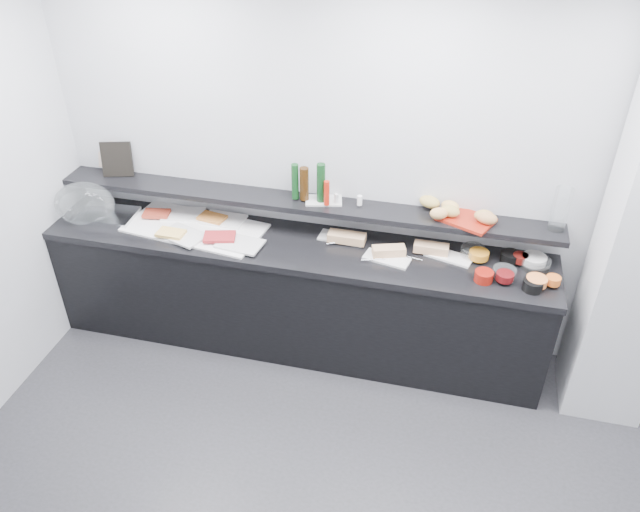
% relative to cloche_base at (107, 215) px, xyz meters
% --- Properties ---
extents(back_wall, '(5.00, 0.02, 2.70)m').
position_rel_cloche_base_xyz_m(back_wall, '(2.15, 0.29, 0.43)').
color(back_wall, '#B6B9BE').
rests_on(back_wall, ground).
extents(ceiling, '(5.00, 5.00, 0.00)m').
position_rel_cloche_base_xyz_m(ceiling, '(2.15, -1.71, 1.78)').
color(ceiling, white).
rests_on(ceiling, back_wall).
extents(buffet_cabinet, '(3.60, 0.60, 0.85)m').
position_rel_cloche_base_xyz_m(buffet_cabinet, '(1.45, -0.01, -0.50)').
color(buffet_cabinet, black).
rests_on(buffet_cabinet, ground).
extents(counter_top, '(3.62, 0.62, 0.05)m').
position_rel_cloche_base_xyz_m(counter_top, '(1.45, -0.01, -0.05)').
color(counter_top, black).
rests_on(counter_top, buffet_cabinet).
extents(wall_shelf, '(3.60, 0.25, 0.04)m').
position_rel_cloche_base_xyz_m(wall_shelf, '(1.45, 0.17, 0.21)').
color(wall_shelf, black).
rests_on(wall_shelf, back_wall).
extents(cloche_base, '(0.44, 0.31, 0.04)m').
position_rel_cloche_base_xyz_m(cloche_base, '(0.00, 0.00, 0.00)').
color(cloche_base, silver).
rests_on(cloche_base, counter_top).
extents(cloche_dome, '(0.50, 0.39, 0.34)m').
position_rel_cloche_base_xyz_m(cloche_dome, '(-0.14, -0.05, 0.11)').
color(cloche_dome, white).
rests_on(cloche_dome, cloche_base).
extents(linen_runner, '(1.05, 0.60, 0.01)m').
position_rel_cloche_base_xyz_m(linen_runner, '(0.70, 0.01, -0.01)').
color(linen_runner, white).
rests_on(linen_runner, counter_top).
extents(platter_meat_a, '(0.34, 0.26, 0.01)m').
position_rel_cloche_base_xyz_m(platter_meat_a, '(0.55, 0.15, 0.00)').
color(platter_meat_a, white).
rests_on(platter_meat_a, linen_runner).
extents(food_meat_a, '(0.21, 0.15, 0.02)m').
position_rel_cloche_base_xyz_m(food_meat_a, '(0.36, 0.08, 0.02)').
color(food_meat_a, maroon).
rests_on(food_meat_a, platter_meat_a).
extents(platter_salmon, '(0.31, 0.22, 0.01)m').
position_rel_cloche_base_xyz_m(platter_salmon, '(0.87, 0.15, 0.00)').
color(platter_salmon, white).
rests_on(platter_salmon, linen_runner).
extents(food_salmon, '(0.22, 0.16, 0.02)m').
position_rel_cloche_base_xyz_m(food_salmon, '(0.79, 0.12, 0.02)').
color(food_salmon, '#CA7229').
rests_on(food_salmon, platter_salmon).
extents(platter_cheese, '(0.37, 0.30, 0.01)m').
position_rel_cloche_base_xyz_m(platter_cheese, '(0.67, -0.13, 0.00)').
color(platter_cheese, silver).
rests_on(platter_cheese, linen_runner).
extents(food_cheese, '(0.20, 0.13, 0.02)m').
position_rel_cloche_base_xyz_m(food_cheese, '(0.58, -0.15, 0.02)').
color(food_cheese, '#FFC963').
rests_on(food_cheese, platter_cheese).
extents(platter_meat_b, '(0.33, 0.24, 0.01)m').
position_rel_cloche_base_xyz_m(platter_meat_b, '(1.10, -0.14, 0.00)').
color(platter_meat_b, silver).
rests_on(platter_meat_b, linen_runner).
extents(food_meat_b, '(0.25, 0.19, 0.02)m').
position_rel_cloche_base_xyz_m(food_meat_b, '(0.94, -0.11, 0.02)').
color(food_meat_b, maroon).
rests_on(food_meat_b, platter_meat_b).
extents(sandwich_plate_left, '(0.34, 0.16, 0.01)m').
position_rel_cloche_base_xyz_m(sandwich_plate_left, '(1.76, 0.13, -0.01)').
color(sandwich_plate_left, silver).
rests_on(sandwich_plate_left, counter_top).
extents(sandwich_food_left, '(0.26, 0.10, 0.06)m').
position_rel_cloche_base_xyz_m(sandwich_food_left, '(1.81, 0.09, 0.02)').
color(sandwich_food_left, tan).
rests_on(sandwich_food_left, sandwich_plate_left).
extents(tongs_left, '(0.15, 0.08, 0.01)m').
position_rel_cloche_base_xyz_m(tongs_left, '(1.75, 0.05, -0.00)').
color(tongs_left, '#ADAFB4').
rests_on(tongs_left, sandwich_plate_left).
extents(sandwich_plate_mid, '(0.33, 0.20, 0.01)m').
position_rel_cloche_base_xyz_m(sandwich_plate_mid, '(2.12, -0.05, -0.01)').
color(sandwich_plate_mid, silver).
rests_on(sandwich_plate_mid, counter_top).
extents(sandwich_food_mid, '(0.24, 0.15, 0.06)m').
position_rel_cloche_base_xyz_m(sandwich_food_mid, '(2.12, -0.01, 0.02)').
color(sandwich_food_mid, tan).
rests_on(sandwich_food_mid, sandwich_plate_mid).
extents(tongs_mid, '(0.15, 0.06, 0.01)m').
position_rel_cloche_base_xyz_m(tongs_mid, '(2.03, -0.10, -0.00)').
color(tongs_mid, silver).
rests_on(tongs_mid, sandwich_plate_mid).
extents(sandwich_plate_right, '(0.34, 0.22, 0.01)m').
position_rel_cloche_base_xyz_m(sandwich_plate_right, '(2.52, 0.08, -0.01)').
color(sandwich_plate_right, white).
rests_on(sandwich_plate_right, counter_top).
extents(sandwich_food_right, '(0.24, 0.09, 0.06)m').
position_rel_cloche_base_xyz_m(sandwich_food_right, '(2.40, 0.09, 0.02)').
color(sandwich_food_right, '#E0A575').
rests_on(sandwich_food_right, sandwich_plate_right).
extents(tongs_right, '(0.16, 0.04, 0.01)m').
position_rel_cloche_base_xyz_m(tongs_right, '(2.27, -0.01, -0.00)').
color(tongs_right, '#AAACB1').
rests_on(tongs_right, sandwich_plate_right).
extents(bowl_glass_fruit, '(0.21, 0.21, 0.07)m').
position_rel_cloche_base_xyz_m(bowl_glass_fruit, '(2.67, 0.13, 0.02)').
color(bowl_glass_fruit, white).
rests_on(bowl_glass_fruit, counter_top).
extents(fill_glass_fruit, '(0.16, 0.16, 0.05)m').
position_rel_cloche_base_xyz_m(fill_glass_fruit, '(2.71, 0.09, 0.03)').
color(fill_glass_fruit, orange).
rests_on(fill_glass_fruit, bowl_glass_fruit).
extents(bowl_black_jam, '(0.14, 0.14, 0.07)m').
position_rel_cloche_base_xyz_m(bowl_black_jam, '(2.92, 0.12, 0.02)').
color(bowl_black_jam, black).
rests_on(bowl_black_jam, counter_top).
extents(fill_black_jam, '(0.11, 0.11, 0.05)m').
position_rel_cloche_base_xyz_m(fill_black_jam, '(2.98, 0.11, 0.03)').
color(fill_black_jam, '#5D110D').
rests_on(fill_black_jam, bowl_black_jam).
extents(bowl_glass_cream, '(0.23, 0.23, 0.07)m').
position_rel_cloche_base_xyz_m(bowl_glass_cream, '(3.08, 0.09, 0.02)').
color(bowl_glass_cream, white).
rests_on(bowl_glass_cream, counter_top).
extents(fill_glass_cream, '(0.17, 0.17, 0.05)m').
position_rel_cloche_base_xyz_m(fill_glass_cream, '(3.07, 0.12, 0.03)').
color(fill_glass_cream, white).
rests_on(fill_glass_cream, bowl_glass_cream).
extents(bowl_red_jam, '(0.13, 0.13, 0.07)m').
position_rel_cloche_base_xyz_m(bowl_red_jam, '(2.75, -0.14, 0.02)').
color(bowl_red_jam, maroon).
rests_on(bowl_red_jam, counter_top).
extents(fill_red_jam, '(0.14, 0.14, 0.05)m').
position_rel_cloche_base_xyz_m(fill_red_jam, '(2.88, -0.12, 0.03)').
color(fill_red_jam, '#500B0D').
rests_on(fill_red_jam, bowl_red_jam).
extents(bowl_glass_salmon, '(0.17, 0.17, 0.07)m').
position_rel_cloche_base_xyz_m(bowl_glass_salmon, '(2.88, -0.08, 0.02)').
color(bowl_glass_salmon, white).
rests_on(bowl_glass_salmon, counter_top).
extents(fill_glass_salmon, '(0.13, 0.13, 0.05)m').
position_rel_cloche_base_xyz_m(fill_glass_salmon, '(3.08, -0.13, 0.03)').
color(fill_glass_salmon, orange).
rests_on(fill_glass_salmon, bowl_glass_salmon).
extents(bowl_black_fruit, '(0.14, 0.14, 0.07)m').
position_rel_cloche_base_xyz_m(bowl_black_fruit, '(3.06, -0.16, 0.02)').
color(bowl_black_fruit, black).
rests_on(bowl_black_fruit, counter_top).
extents(fill_black_fruit, '(0.10, 0.10, 0.05)m').
position_rel_cloche_base_xyz_m(fill_black_fruit, '(3.18, -0.09, 0.03)').
color(fill_black_fruit, orange).
rests_on(fill_black_fruit, bowl_black_fruit).
extents(framed_print, '(0.24, 0.13, 0.26)m').
position_rel_cloche_base_xyz_m(framed_print, '(0.03, 0.22, 0.36)').
color(framed_print, black).
rests_on(framed_print, wall_shelf).
extents(print_art, '(0.20, 0.09, 0.22)m').
position_rel_cloche_base_xyz_m(print_art, '(-0.07, 0.28, 0.36)').
color(print_art, tan).
rests_on(print_art, framed_print).
extents(condiment_tray, '(0.28, 0.21, 0.01)m').
position_rel_cloche_base_xyz_m(condiment_tray, '(1.62, 0.20, 0.24)').
color(condiment_tray, silver).
rests_on(condiment_tray, wall_shelf).
extents(bottle_green_a, '(0.06, 0.06, 0.26)m').
position_rel_cloche_base_xyz_m(bottle_green_a, '(1.42, 0.17, 0.37)').
color(bottle_green_a, '#0F3A17').
rests_on(bottle_green_a, condiment_tray).
extents(bottle_brown, '(0.07, 0.07, 0.24)m').
position_rel_cloche_base_xyz_m(bottle_brown, '(1.48, 0.17, 0.36)').
color(bottle_brown, '#321C09').
rests_on(bottle_brown, condiment_tray).
extents(bottle_green_b, '(0.07, 0.07, 0.28)m').
position_rel_cloche_base_xyz_m(bottle_green_b, '(1.60, 0.18, 0.38)').
color(bottle_green_b, '#0F3716').
rests_on(bottle_green_b, condiment_tray).
extents(bottle_hot, '(0.05, 0.05, 0.18)m').
position_rel_cloche_base_xyz_m(bottle_hot, '(1.65, 0.13, 0.33)').
color(bottle_hot, red).
rests_on(bottle_hot, condiment_tray).
extents(shaker_salt, '(0.04, 0.04, 0.07)m').
position_rel_cloche_base_xyz_m(shaker_salt, '(1.71, 0.17, 0.28)').
color(shaker_salt, silver).
rests_on(shaker_salt, condiment_tray).
extents(shaker_pepper, '(0.04, 0.04, 0.07)m').
position_rel_cloche_base_xyz_m(shaker_pepper, '(1.87, 0.19, 0.28)').
color(shaker_pepper, white).
rests_on(shaker_pepper, condiment_tray).
extents(bread_tray, '(0.41, 0.36, 0.02)m').
position_rel_cloche_base_xyz_m(bread_tray, '(2.60, 0.17, 0.24)').
color(bread_tray, '#9C2010').
rests_on(bread_tray, wall_shelf).
extents(bread_roll_nw, '(0.17, 0.14, 0.08)m').
position_rel_cloche_base_xyz_m(bread_roll_nw, '(2.34, 0.25, 0.29)').
color(bread_roll_nw, tan).
rests_on(bread_roll_nw, bread_tray).
extents(bread_roll_n, '(0.15, 0.12, 0.08)m').
position_rel_cloche_base_xyz_m(bread_roll_n, '(2.49, 0.22, 0.29)').
color(bread_roll_n, tan).
rests_on(bread_roll_n, bread_tray).
extents(bread_roll_sw, '(0.13, 0.10, 0.08)m').
position_rel_cloche_base_xyz_m(bread_roll_sw, '(2.42, 0.11, 0.29)').
color(bread_roll_sw, tan).
rests_on(bread_roll_sw, bread_tray).
extents(bread_roll_se, '(0.15, 0.12, 0.08)m').
position_rel_cloche_base_xyz_m(bread_roll_se, '(2.73, 0.13, 0.29)').
color(bread_roll_se, '#B37A44').
rests_on(bread_roll_se, bread_tray).
extents(bread_roll_midw, '(0.14, 0.11, 0.08)m').
position_rel_cloche_base_xyz_m(bread_roll_midw, '(2.49, 0.16, 0.29)').
color(bread_roll_midw, '#B39244').
rests_on(bread_roll_midw, bread_tray).
extents(bread_roll_mide, '(0.14, 0.10, 0.08)m').
position_rel_cloche_base_xyz_m(bread_roll_mide, '(2.71, 0.15, 0.29)').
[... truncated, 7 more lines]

